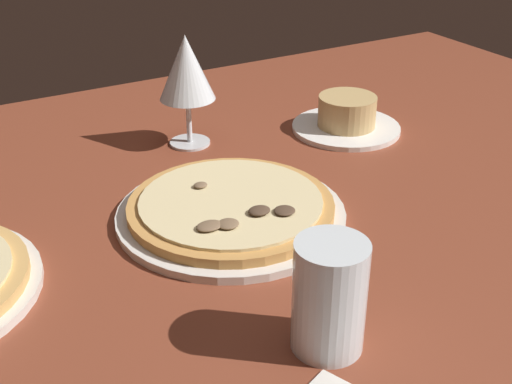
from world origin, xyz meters
TOP-DOWN VIEW (x-y plane):
  - dining_table at (0.00, 0.00)cm, footprint 150.00×110.00cm
  - pizza_main at (-6.39, 1.06)cm, footprint 27.93×27.93cm
  - ramekin_on_saucer at (22.28, 16.36)cm, footprint 17.01×17.01cm
  - wine_glass_far at (-1.35, 23.83)cm, footprint 8.19×8.19cm
  - water_glass at (-9.57, -23.59)cm, footprint 6.67×6.67cm

SIDE VIEW (x-z plane):
  - dining_table at x=0.00cm, z-range 0.00..4.00cm
  - pizza_main at x=-6.39cm, z-range 3.56..6.86cm
  - ramekin_on_saucer at x=22.28cm, z-range 3.36..8.98cm
  - water_glass at x=-9.57cm, z-range 3.40..14.28cm
  - wine_glass_far at x=-1.35cm, z-range 7.19..23.82cm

